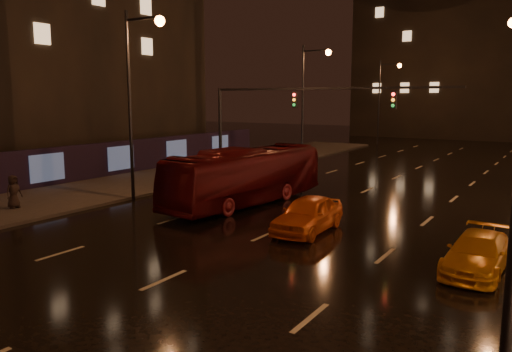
# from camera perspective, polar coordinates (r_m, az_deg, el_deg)

# --- Properties ---
(ground) EXTENTS (140.00, 140.00, 0.00)m
(ground) POSITION_cam_1_polar(r_m,az_deg,el_deg) (29.28, 11.28, -2.20)
(ground) COLOR black
(ground) RESTS_ON ground
(sidewalk_left) EXTENTS (7.00, 70.00, 0.15)m
(sidewalk_left) POSITION_cam_1_polar(r_m,az_deg,el_deg) (32.74, -14.79, -1.03)
(sidewalk_left) COLOR #38332D
(sidewalk_left) RESTS_ON ground
(hoarding_left) EXTENTS (0.30, 46.00, 2.50)m
(hoarding_left) POSITION_cam_1_polar(r_m,az_deg,el_deg) (33.58, -22.94, 0.83)
(hoarding_left) COLOR black
(hoarding_left) RESTS_ON ground
(traffic_signal) EXTENTS (15.31, 0.32, 6.20)m
(traffic_signal) POSITION_cam_1_polar(r_m,az_deg,el_deg) (30.93, 2.70, 7.38)
(traffic_signal) COLOR black
(traffic_signal) RESTS_ON ground
(streetlight_right) EXTENTS (2.64, 0.50, 10.00)m
(streetlight_right) POSITION_cam_1_polar(r_m,az_deg,el_deg) (9.01, 24.47, 13.82)
(streetlight_right) COLOR black
(streetlight_right) RESTS_ON ground
(bus_red) EXTENTS (3.46, 10.87, 2.98)m
(bus_red) POSITION_cam_1_polar(r_m,az_deg,el_deg) (26.24, -1.14, -0.00)
(bus_red) COLOR #4F0B0E
(bus_red) RESTS_ON ground
(taxi_near) EXTENTS (1.95, 4.48, 1.50)m
(taxi_near) POSITION_cam_1_polar(r_m,az_deg,el_deg) (20.99, 5.95, -4.35)
(taxi_near) COLOR #DE5A14
(taxi_near) RESTS_ON ground
(taxi_far) EXTENTS (1.81, 4.24, 1.22)m
(taxi_far) POSITION_cam_1_polar(r_m,az_deg,el_deg) (17.72, 23.98, -8.06)
(taxi_far) COLOR orange
(taxi_far) RESTS_ON ground
(pedestrian_c) EXTENTS (0.57, 0.84, 1.65)m
(pedestrian_c) POSITION_cam_1_polar(r_m,az_deg,el_deg) (27.38, -25.97, -1.62)
(pedestrian_c) COLOR black
(pedestrian_c) RESTS_ON sidewalk_left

